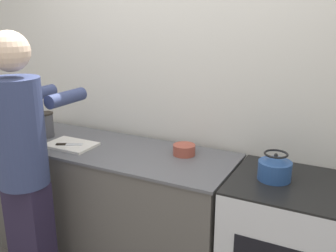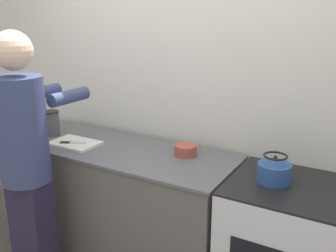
{
  "view_description": "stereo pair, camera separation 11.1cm",
  "coord_description": "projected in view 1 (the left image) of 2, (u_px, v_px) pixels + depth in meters",
  "views": [
    {
      "loc": [
        1.1,
        -1.69,
        1.78
      ],
      "look_at": [
        0.12,
        0.21,
        1.14
      ],
      "focal_mm": 40.0,
      "sensor_mm": 36.0,
      "label": 1
    },
    {
      "loc": [
        1.2,
        -1.63,
        1.78
      ],
      "look_at": [
        0.12,
        0.21,
        1.14
      ],
      "focal_mm": 40.0,
      "sensor_mm": 36.0,
      "label": 2
    }
  ],
  "objects": [
    {
      "name": "bowl_prep",
      "position": [
        184.0,
        150.0,
        2.46
      ],
      "size": [
        0.15,
        0.15,
        0.07
      ],
      "color": "#9E4738",
      "rests_on": "counter"
    },
    {
      "name": "kettle",
      "position": [
        275.0,
        168.0,
        2.09
      ],
      "size": [
        0.19,
        0.19,
        0.16
      ],
      "color": "#284C8C",
      "rests_on": "oven"
    },
    {
      "name": "person",
      "position": [
        24.0,
        159.0,
        2.26
      ],
      "size": [
        0.34,
        0.58,
        1.7
      ],
      "color": "#261E37",
      "rests_on": "ground_plane"
    },
    {
      "name": "cutting_board",
      "position": [
        71.0,
        145.0,
        2.63
      ],
      "size": [
        0.34,
        0.23,
        0.02
      ],
      "color": "silver",
      "rests_on": "counter"
    },
    {
      "name": "wall_back",
      "position": [
        183.0,
        85.0,
        2.63
      ],
      "size": [
        8.0,
        0.05,
        2.6
      ],
      "color": "silver",
      "rests_on": "ground_plane"
    },
    {
      "name": "knife",
      "position": [
        68.0,
        144.0,
        2.6
      ],
      "size": [
        0.18,
        0.11,
        0.01
      ],
      "rotation": [
        0.0,
        0.0,
        0.46
      ],
      "color": "silver",
      "rests_on": "cutting_board"
    },
    {
      "name": "counter",
      "position": [
        112.0,
        205.0,
        2.73
      ],
      "size": [
        1.77,
        0.63,
        0.89
      ],
      "color": "#5B5651",
      "rests_on": "ground_plane"
    },
    {
      "name": "canister_jar",
      "position": [
        45.0,
        125.0,
        2.8
      ],
      "size": [
        0.13,
        0.13,
        0.19
      ],
      "color": "#4C4C51",
      "rests_on": "counter"
    }
  ]
}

